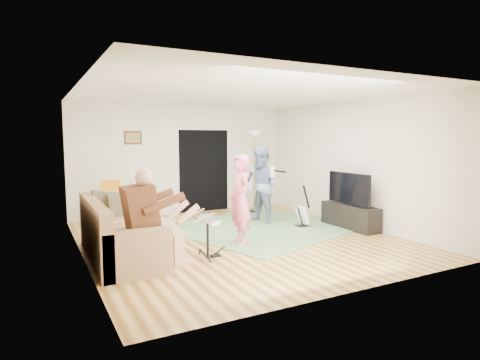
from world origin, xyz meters
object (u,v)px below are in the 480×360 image
at_px(television, 349,188).
at_px(singer, 240,200).
at_px(guitar_spare, 302,215).
at_px(dining_chair, 111,211).
at_px(tv_cabinet, 350,216).
at_px(guitarist, 262,186).
at_px(sofa, 115,239).
at_px(torchiere_lamp, 254,157).
at_px(drum_kit, 208,240).

bearing_deg(television, singer, -177.96).
distance_m(guitar_spare, dining_chair, 4.05).
bearing_deg(tv_cabinet, guitarist, 137.99).
height_order(sofa, tv_cabinet, sofa).
distance_m(singer, torchiere_lamp, 3.28).
bearing_deg(singer, sofa, -88.82).
distance_m(sofa, dining_chair, 2.26).
bearing_deg(guitarist, singer, -59.98).
height_order(guitarist, dining_chair, guitarist).
bearing_deg(singer, drum_kit, -54.32).
relative_size(guitar_spare, torchiere_lamp, 0.43).
bearing_deg(tv_cabinet, television, 180.00).
relative_size(guitar_spare, tv_cabinet, 0.64).
distance_m(torchiere_lamp, tv_cabinet, 2.95).
relative_size(guitarist, dining_chair, 1.67).
relative_size(torchiere_lamp, tv_cabinet, 1.48).
height_order(drum_kit, guitar_spare, guitar_spare).
relative_size(torchiere_lamp, dining_chair, 2.04).
height_order(drum_kit, tv_cabinet, drum_kit).
height_order(dining_chair, tv_cabinet, dining_chair).
height_order(sofa, singer, singer).
bearing_deg(torchiere_lamp, tv_cabinet, -71.67).
relative_size(sofa, guitar_spare, 2.58).
relative_size(sofa, drum_kit, 3.49).
bearing_deg(torchiere_lamp, dining_chair, -175.85).
bearing_deg(dining_chair, guitar_spare, -15.08).
height_order(guitarist, torchiere_lamp, torchiere_lamp).
height_order(tv_cabinet, television, television).
height_order(drum_kit, television, television).
height_order(drum_kit, guitarist, guitarist).
distance_m(tv_cabinet, television, 0.60).
height_order(torchiere_lamp, dining_chair, torchiere_lamp).
xyz_separation_m(sofa, guitar_spare, (3.98, 0.48, -0.06)).
distance_m(guitar_spare, television, 1.12).
bearing_deg(torchiere_lamp, drum_kit, -130.11).
distance_m(sofa, drum_kit, 1.46).
bearing_deg(dining_chair, singer, -42.62).
bearing_deg(sofa, singer, -4.62).
bearing_deg(drum_kit, dining_chair, 108.59).
height_order(singer, guitar_spare, singer).
height_order(sofa, television, television).
relative_size(singer, guitarist, 0.95).
xyz_separation_m(sofa, guitarist, (3.39, 1.19, 0.54)).
bearing_deg(sofa, tv_cabinet, -0.94).
distance_m(drum_kit, singer, 1.09).
distance_m(sofa, guitar_spare, 4.01).
height_order(drum_kit, singer, singer).
relative_size(singer, television, 1.38).
bearing_deg(singer, guitarist, 143.15).
xyz_separation_m(guitar_spare, tv_cabinet, (0.82, -0.56, -0.01)).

